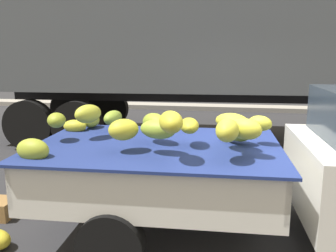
% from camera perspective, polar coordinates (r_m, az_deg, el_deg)
% --- Properties ---
extents(ground, '(220.00, 220.00, 0.00)m').
position_cam_1_polar(ground, '(4.47, 16.61, -16.71)').
color(ground, '#28282B').
extents(curb_strip, '(80.00, 0.80, 0.16)m').
position_cam_1_polar(curb_strip, '(13.38, 11.79, 2.77)').
color(curb_strip, gray).
rests_on(curb_strip, ground).
extents(pickup_truck, '(4.79, 2.00, 1.70)m').
position_cam_1_polar(pickup_truck, '(4.19, 24.18, -6.06)').
color(pickup_truck, silver).
rests_on(pickup_truck, ground).
extents(semi_trailer, '(12.11, 3.17, 3.95)m').
position_cam_1_polar(semi_trailer, '(8.50, 12.08, 14.45)').
color(semi_trailer, '#4C5156').
rests_on(semi_trailer, ground).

